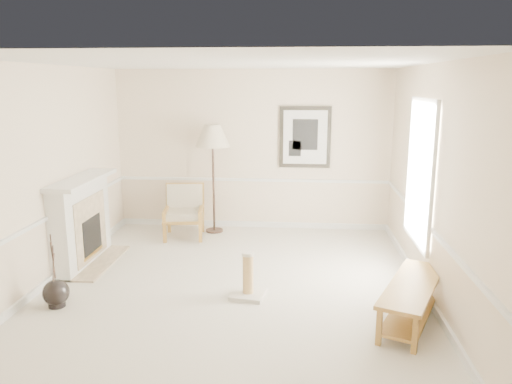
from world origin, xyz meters
TOP-DOWN VIEW (x-y plane):
  - ground at (0.00, 0.00)m, footprint 5.50×5.50m
  - room at (0.14, 0.08)m, footprint 5.04×5.54m
  - fireplace at (-2.34, 0.60)m, footprint 0.64×1.64m
  - floor_vase at (-2.05, -0.88)m, footprint 0.32×0.32m
  - armchair at (-1.15, 2.10)m, footprint 0.77×0.81m
  - floor_lamp at (-0.67, 2.37)m, footprint 0.75×0.75m
  - bench at (2.15, -0.87)m, footprint 1.05×1.63m
  - scratching_post at (0.23, -0.39)m, footprint 0.48×0.48m

SIDE VIEW (x-z plane):
  - ground at x=0.00m, z-range 0.00..0.00m
  - floor_vase at x=-2.05m, z-range -0.29..0.63m
  - scratching_post at x=0.23m, z-range -0.11..0.48m
  - bench at x=2.15m, z-range 0.08..0.52m
  - armchair at x=-1.15m, z-range 0.03..0.94m
  - fireplace at x=-2.34m, z-range -0.01..1.30m
  - floor_lamp at x=-0.67m, z-range 0.72..2.67m
  - room at x=0.14m, z-range 0.41..3.33m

